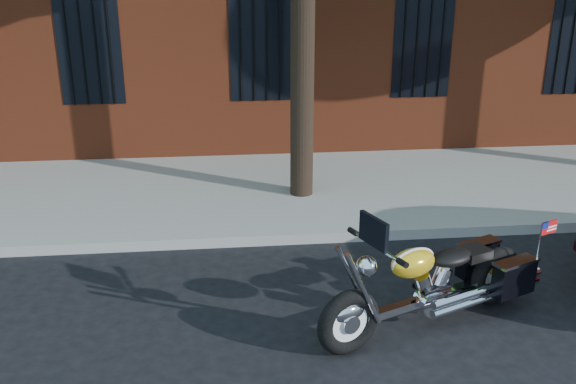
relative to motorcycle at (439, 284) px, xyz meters
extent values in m
plane|color=black|center=(-1.51, 0.83, -0.48)|extent=(120.00, 120.00, 0.00)
cube|color=gray|center=(-1.51, 2.21, -0.41)|extent=(40.00, 0.16, 0.15)
cube|color=gray|center=(-1.51, 4.09, -0.41)|extent=(40.00, 3.60, 0.15)
cube|color=black|center=(-1.51, 5.94, 1.72)|extent=(1.10, 0.14, 2.00)
cylinder|color=black|center=(-1.51, 5.86, 1.72)|extent=(0.04, 0.04, 2.00)
cylinder|color=black|center=(-1.01, 3.73, 2.02)|extent=(0.36, 0.36, 5.00)
torus|color=black|center=(-1.05, -0.44, -0.12)|extent=(0.71, 0.42, 0.70)
torus|color=black|center=(0.78, 0.34, -0.12)|extent=(0.71, 0.42, 0.70)
cylinder|color=white|center=(-1.05, -0.44, -0.12)|extent=(0.51, 0.26, 0.52)
cylinder|color=white|center=(0.78, 0.34, -0.12)|extent=(0.51, 0.26, 0.52)
ellipsoid|color=white|center=(-1.05, -0.44, -0.02)|extent=(0.39, 0.27, 0.20)
ellipsoid|color=yellow|center=(0.78, 0.34, 0.00)|extent=(0.40, 0.28, 0.20)
cube|color=white|center=(-0.13, -0.05, -0.15)|extent=(1.49, 0.71, 0.08)
cylinder|color=white|center=(-0.09, -0.03, -0.17)|extent=(0.38, 0.31, 0.34)
cylinder|color=white|center=(0.47, 0.00, -0.16)|extent=(1.24, 0.60, 0.09)
ellipsoid|color=yellow|center=(-0.35, -0.14, 0.34)|extent=(0.59, 0.48, 0.30)
ellipsoid|color=black|center=(0.14, 0.06, 0.27)|extent=(0.58, 0.47, 0.16)
cube|color=black|center=(0.65, 0.58, -0.01)|extent=(0.53, 0.35, 0.40)
cube|color=black|center=(0.86, 0.08, -0.01)|extent=(0.53, 0.35, 0.40)
cylinder|color=white|center=(-0.78, -0.33, 0.63)|extent=(0.35, 0.77, 0.04)
sphere|color=white|center=(-0.88, -0.37, 0.44)|extent=(0.28, 0.28, 0.21)
cube|color=black|center=(-0.82, -0.34, 0.80)|extent=(0.20, 0.40, 0.29)
cube|color=red|center=(1.24, 0.19, 0.52)|extent=(0.22, 0.10, 0.15)
camera|label=1|loc=(-2.20, -5.81, 3.29)|focal=40.00mm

